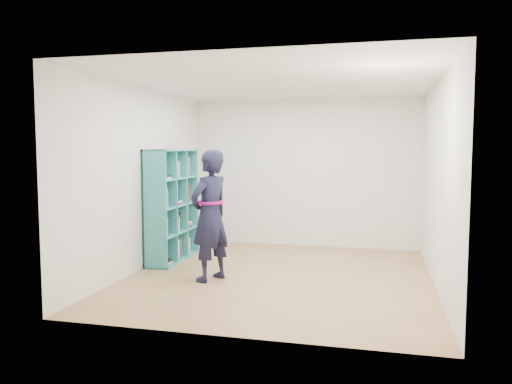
# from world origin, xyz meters

# --- Properties ---
(floor) EXTENTS (4.50, 4.50, 0.00)m
(floor) POSITION_xyz_m (0.00, 0.00, 0.00)
(floor) COLOR #936942
(floor) RESTS_ON ground
(ceiling) EXTENTS (4.50, 4.50, 0.00)m
(ceiling) POSITION_xyz_m (0.00, 0.00, 2.60)
(ceiling) COLOR white
(ceiling) RESTS_ON wall_back
(wall_left) EXTENTS (0.02, 4.50, 2.60)m
(wall_left) POSITION_xyz_m (-2.00, 0.00, 1.30)
(wall_left) COLOR silver
(wall_left) RESTS_ON floor
(wall_right) EXTENTS (0.02, 4.50, 2.60)m
(wall_right) POSITION_xyz_m (2.00, 0.00, 1.30)
(wall_right) COLOR silver
(wall_right) RESTS_ON floor
(wall_back) EXTENTS (4.00, 0.02, 2.60)m
(wall_back) POSITION_xyz_m (0.00, 2.25, 1.30)
(wall_back) COLOR silver
(wall_back) RESTS_ON floor
(wall_front) EXTENTS (4.00, 0.02, 2.60)m
(wall_front) POSITION_xyz_m (0.00, -2.25, 1.30)
(wall_front) COLOR silver
(wall_front) RESTS_ON floor
(bookshelf) EXTENTS (0.38, 1.29, 1.72)m
(bookshelf) POSITION_xyz_m (-1.83, 0.59, 0.84)
(bookshelf) COLOR teal
(bookshelf) RESTS_ON floor
(person) EXTENTS (0.63, 0.74, 1.72)m
(person) POSITION_xyz_m (-0.84, -0.41, 0.86)
(person) COLOR black
(person) RESTS_ON floor
(smartphone) EXTENTS (0.04, 0.09, 0.13)m
(smartphone) POSITION_xyz_m (-0.94, -0.26, 0.97)
(smartphone) COLOR silver
(smartphone) RESTS_ON person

